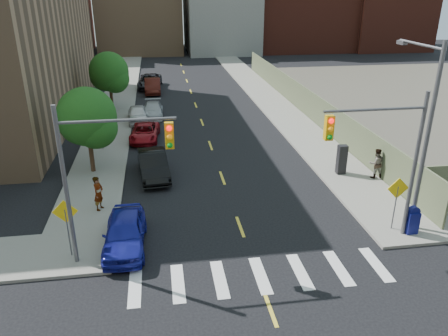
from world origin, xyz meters
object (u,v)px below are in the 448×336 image
object	(u,v)px
parked_car_blue	(125,232)
mailbox	(412,220)
payphone	(342,159)
parked_car_white	(138,114)
pedestrian_west	(98,193)
parked_car_red	(145,132)
pedestrian_east	(376,163)
parked_car_maroon	(153,86)
parked_car_silver	(153,110)
parked_car_black	(153,165)
parked_car_grey	(150,81)

from	to	relation	value
parked_car_blue	mailbox	bearing A→B (deg)	-3.31
mailbox	payphone	xyz separation A→B (m)	(-0.49, 7.27, 0.25)
parked_car_white	pedestrian_west	distance (m)	16.27
parked_car_red	pedestrian_east	distance (m)	17.05
pedestrian_west	parked_car_maroon	bearing A→B (deg)	17.18
parked_car_blue	payphone	bearing A→B (deg)	26.91
parked_car_silver	parked_car_white	bearing A→B (deg)	-128.78
parked_car_black	pedestrian_west	bearing A→B (deg)	-129.40
parked_car_blue	parked_car_silver	distance (m)	21.45
payphone	parked_car_silver	bearing A→B (deg)	128.04
pedestrian_west	mailbox	bearing A→B (deg)	-84.29
parked_car_black	parked_car_red	distance (m)	7.19
mailbox	pedestrian_west	xyz separation A→B (m)	(-14.90, 4.66, 0.25)
pedestrian_west	parked_car_blue	bearing A→B (deg)	-134.38
payphone	pedestrian_east	distance (m)	2.03
payphone	pedestrian_west	distance (m)	14.65
parked_car_grey	pedestrian_east	world-z (taller)	pedestrian_east
parked_car_grey	mailbox	xyz separation A→B (m)	(12.40, -34.75, 0.06)
parked_car_red	parked_car_black	bearing A→B (deg)	-79.73
parked_car_red	pedestrian_west	size ratio (longest dim) A/B	2.38
parked_car_maroon	parked_car_black	bearing A→B (deg)	-90.47
parked_car_blue	pedestrian_west	size ratio (longest dim) A/B	2.44
parked_car_silver	pedestrian_west	xyz separation A→B (m)	(-2.82, -17.75, 0.45)
parked_car_red	parked_car_silver	size ratio (longest dim) A/B	1.02
parked_car_silver	pedestrian_east	bearing A→B (deg)	-49.09
parked_car_red	mailbox	distance (m)	20.46
pedestrian_west	parked_car_black	bearing A→B (deg)	-10.77
parked_car_grey	mailbox	bearing A→B (deg)	-66.01
pedestrian_west	pedestrian_east	world-z (taller)	pedestrian_west
parked_car_black	pedestrian_east	distance (m)	13.64
parked_car_white	pedestrian_east	world-z (taller)	pedestrian_east
pedestrian_west	pedestrian_east	xyz separation A→B (m)	(16.22, 1.69, -0.00)
parked_car_black	pedestrian_east	size ratio (longest dim) A/B	2.58
parked_car_white	parked_car_silver	bearing A→B (deg)	46.98
parked_car_grey	pedestrian_west	bearing A→B (deg)	-90.40
parked_car_black	pedestrian_west	distance (m)	5.07
parked_car_red	pedestrian_east	size ratio (longest dim) A/B	2.38
parked_car_maroon	pedestrian_west	xyz separation A→B (m)	(-2.82, -27.34, 0.29)
payphone	parked_car_white	bearing A→B (deg)	134.11
parked_car_red	mailbox	world-z (taller)	mailbox
parked_car_white	mailbox	distance (m)	24.78
pedestrian_east	parked_car_blue	bearing A→B (deg)	19.67
parked_car_white	parked_car_grey	xyz separation A→B (m)	(0.98, 13.90, 0.06)
payphone	pedestrian_east	world-z (taller)	pedestrian_east
parked_car_black	mailbox	bearing A→B (deg)	-41.82
parked_car_white	payphone	xyz separation A→B (m)	(12.89, -13.58, 0.37)
parked_car_blue	parked_car_red	world-z (taller)	parked_car_blue
parked_car_maroon	payphone	size ratio (longest dim) A/B	2.60
parked_car_maroon	parked_car_blue	bearing A→B (deg)	-92.87
mailbox	pedestrian_west	size ratio (longest dim) A/B	0.75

